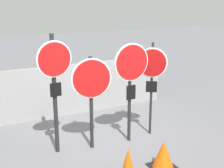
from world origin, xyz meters
The scene contains 7 objects.
ground_plane centered at (0.00, 0.00, 0.00)m, with size 40.00×40.00×0.00m, color slate.
fence_back centered at (0.00, 1.96, 0.68)m, with size 5.14×0.12×1.36m.
stop_sign_0 centered at (-1.16, 0.01, 1.62)m, with size 0.70×0.17×2.42m.
stop_sign_1 centered at (-0.46, -0.15, 1.38)m, with size 0.80×0.19×1.95m.
stop_sign_2 centered at (0.41, -0.20, 1.56)m, with size 0.79×0.13×2.17m.
stop_sign_3 centered at (1.00, -0.10, 1.51)m, with size 0.57×0.38×2.13m.
traffic_cone_0 centered at (0.41, -1.44, 0.26)m, with size 0.48×0.48×0.53m.
Camera 1 is at (-2.75, -5.65, 3.10)m, focal length 50.00 mm.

